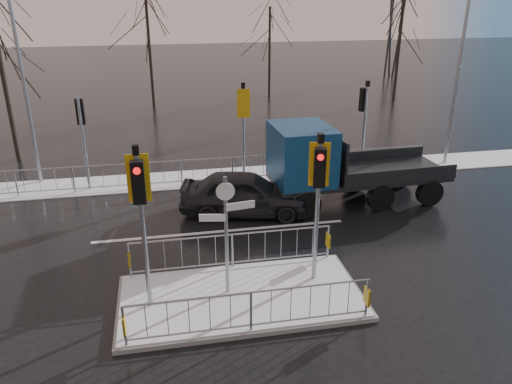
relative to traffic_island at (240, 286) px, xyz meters
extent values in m
plane|color=black|center=(0.01, -0.01, -0.39)|extent=(120.00, 120.00, 0.00)
cube|color=white|center=(0.01, 8.59, -0.37)|extent=(30.00, 2.00, 0.04)
cube|color=silver|center=(0.01, 3.79, -0.39)|extent=(8.00, 0.15, 0.01)
cube|color=#63625E|center=(0.01, -0.01, -0.33)|extent=(6.00, 3.00, 0.12)
cube|color=white|center=(0.01, -0.01, -0.26)|extent=(5.85, 2.85, 0.03)
cube|color=gold|center=(-2.69, -1.39, 0.28)|extent=(0.05, 0.28, 0.42)
cube|color=gold|center=(2.71, -1.39, 0.28)|extent=(0.05, 0.28, 0.42)
cube|color=gold|center=(-2.69, 1.37, 0.28)|extent=(0.05, 0.28, 0.42)
cube|color=gold|center=(2.71, 1.37, 0.28)|extent=(0.05, 0.28, 0.42)
cylinder|color=gray|center=(-2.19, -0.01, 1.63)|extent=(0.11, 0.11, 3.80)
cube|color=black|center=(-2.19, -0.19, 2.98)|extent=(0.28, 0.22, 0.95)
cylinder|color=red|center=(-2.19, -0.30, 3.28)|extent=(0.16, 0.04, 0.16)
cube|color=#CF9B0C|center=(-2.19, 0.06, 2.98)|extent=(0.50, 0.03, 1.10)
cube|color=black|center=(-2.19, -0.01, 3.65)|extent=(0.14, 0.14, 0.22)
cylinder|color=gray|center=(2.01, 0.39, 1.58)|extent=(0.11, 0.11, 3.70)
cube|color=black|center=(1.96, 0.22, 2.88)|extent=(0.33, 0.28, 0.95)
cylinder|color=red|center=(1.94, 0.11, 3.18)|extent=(0.16, 0.08, 0.16)
cube|color=#CF9B0C|center=(2.03, 0.46, 2.88)|extent=(0.49, 0.16, 1.10)
cube|color=black|center=(2.01, 0.39, 3.55)|extent=(0.14, 0.14, 0.22)
cylinder|color=gray|center=(-0.29, 0.19, 1.28)|extent=(0.09, 0.09, 3.10)
cube|color=silver|center=(0.06, 0.19, 2.08)|extent=(0.70, 0.14, 0.18)
cube|color=silver|center=(-0.61, 0.19, 1.83)|extent=(0.62, 0.15, 0.18)
cylinder|color=silver|center=(-0.29, 0.16, 2.48)|extent=(0.44, 0.03, 0.44)
cylinder|color=gray|center=(-4.49, 8.29, 1.40)|extent=(0.11, 0.11, 3.50)
cube|color=black|center=(-4.49, 8.47, 2.60)|extent=(0.28, 0.22, 0.95)
cylinder|color=red|center=(-4.49, 8.58, 2.90)|extent=(0.16, 0.04, 0.16)
cylinder|color=gray|center=(1.51, 8.29, 1.45)|extent=(0.11, 0.11, 3.60)
cube|color=black|center=(1.51, 8.47, 2.70)|extent=(0.28, 0.22, 0.95)
cylinder|color=red|center=(1.51, 8.58, 3.00)|extent=(0.16, 0.04, 0.16)
cube|color=#CF9B0C|center=(1.51, 8.22, 2.70)|extent=(0.50, 0.03, 1.10)
cube|color=black|center=(1.51, 8.29, 3.37)|extent=(0.14, 0.14, 0.22)
cylinder|color=gray|center=(6.51, 8.29, 1.40)|extent=(0.11, 0.11, 3.50)
cube|color=black|center=(6.46, 8.46, 2.60)|extent=(0.33, 0.28, 0.95)
cylinder|color=red|center=(6.44, 8.57, 2.90)|extent=(0.16, 0.08, 0.16)
cube|color=black|center=(6.51, 8.29, 3.27)|extent=(0.14, 0.14, 0.22)
imported|color=black|center=(0.99, 5.02, 0.35)|extent=(4.63, 2.68, 1.48)
cylinder|color=black|center=(2.94, 4.21, 0.08)|extent=(0.96, 0.33, 0.95)
cylinder|color=black|center=(2.85, 6.21, 0.08)|extent=(0.96, 0.33, 0.95)
cylinder|color=black|center=(5.60, 4.34, 0.08)|extent=(0.96, 0.33, 0.95)
cylinder|color=black|center=(5.50, 6.34, 0.08)|extent=(0.96, 0.33, 0.95)
cylinder|color=black|center=(7.50, 4.43, 0.08)|extent=(0.96, 0.33, 0.95)
cylinder|color=black|center=(7.40, 6.43, 0.08)|extent=(0.96, 0.33, 0.95)
cube|color=black|center=(5.17, 5.32, 0.54)|extent=(6.37, 2.49, 0.15)
cube|color=navy|center=(2.99, 5.21, 1.57)|extent=(2.01, 2.37, 1.90)
cube|color=black|center=(3.91, 5.26, 1.95)|extent=(0.13, 1.90, 1.05)
cube|color=#2D3033|center=(2.42, 5.19, 0.51)|extent=(0.22, 2.19, 0.33)
cube|color=black|center=(6.22, 5.37, 0.67)|extent=(4.29, 2.48, 0.11)
cube|color=black|center=(4.18, 5.27, 1.43)|extent=(0.19, 2.28, 1.43)
cylinder|color=black|center=(-7.99, 12.49, 3.29)|extent=(0.20, 0.20, 7.36)
cylinder|color=black|center=(-1.99, 21.99, 3.06)|extent=(0.19, 0.19, 6.90)
cylinder|color=black|center=(6.01, 23.99, 2.60)|extent=(0.16, 0.16, 5.98)
cylinder|color=black|center=(14.01, 20.99, 3.29)|extent=(0.20, 0.20, 7.36)
cylinder|color=gray|center=(10.51, 8.49, 3.61)|extent=(0.14, 0.14, 8.00)
cylinder|color=gray|center=(-6.49, 9.49, 3.71)|extent=(0.14, 0.14, 8.20)
camera|label=1|loc=(-1.62, -10.33, 6.83)|focal=35.00mm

